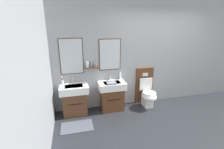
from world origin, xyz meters
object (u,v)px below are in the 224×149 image
Objects in this scene: toilet at (146,92)px; vanity_sink_left at (75,99)px; folded_hand_towel at (111,83)px; soap_dispenser at (120,76)px; toothbrush_cup at (62,82)px; vanity_sink_right at (112,95)px.

vanity_sink_left is at bearing 179.70° from toilet.
vanity_sink_left is 3.36× the size of folded_hand_towel.
toilet is at bearing -13.83° from soap_dispenser.
toothbrush_cup is (-0.25, 0.15, 0.40)m from vanity_sink_left.
toilet is at bearing -0.30° from vanity_sink_left.
toilet is (1.88, -0.01, -0.02)m from vanity_sink_left.
vanity_sink_right is 0.39m from folded_hand_towel.
toilet reaches higher than vanity_sink_right.
vanity_sink_right is 3.66× the size of soap_dispenser.
soap_dispenser reaches higher than vanity_sink_left.
toothbrush_cup is (-1.18, 0.15, 0.40)m from vanity_sink_right.
soap_dispenser is (1.19, 0.16, 0.43)m from vanity_sink_left.
vanity_sink_right is (0.92, 0.00, 0.00)m from vanity_sink_left.
vanity_sink_right is at bearing -7.31° from toothbrush_cup.
vanity_sink_left is 3.66× the size of soap_dispenser.
toothbrush_cup is (-2.13, 0.16, 0.42)m from toilet.
toothbrush_cup is 1.44m from soap_dispenser.
vanity_sink_right is 0.96m from toilet.
toothbrush_cup reaches higher than vanity_sink_left.
vanity_sink_left is at bearing -30.83° from toothbrush_cup.
folded_hand_towel is (1.14, -0.28, -0.03)m from toothbrush_cup.
toilet is 4.77× the size of toothbrush_cup.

